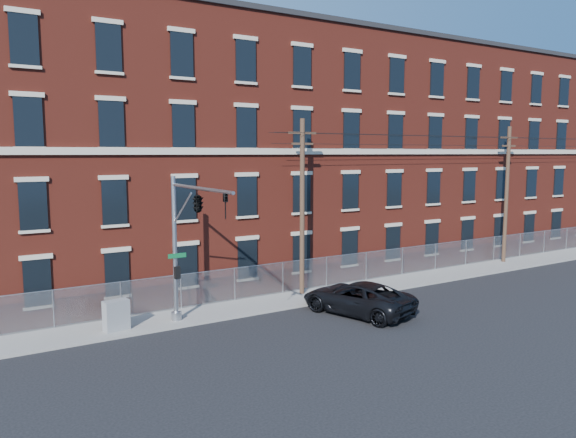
% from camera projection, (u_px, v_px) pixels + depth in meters
% --- Properties ---
extents(ground, '(140.00, 140.00, 0.00)m').
position_uv_depth(ground, '(331.00, 327.00, 26.19)').
color(ground, black).
rests_on(ground, ground).
extents(sidewalk, '(65.00, 3.00, 0.12)m').
position_uv_depth(sidewalk, '(433.00, 276.00, 36.64)').
color(sidewalk, gray).
rests_on(sidewalk, ground).
extents(mill_building, '(55.30, 14.32, 16.30)m').
position_uv_depth(mill_building, '(351.00, 154.00, 43.23)').
color(mill_building, maroon).
rests_on(mill_building, ground).
extents(chain_link_fence, '(59.06, 0.06, 1.85)m').
position_uv_depth(chain_link_fence, '(419.00, 258.00, 37.62)').
color(chain_link_fence, '#A5A8AD').
rests_on(chain_link_fence, ground).
extents(traffic_signal_mast, '(0.90, 6.75, 7.00)m').
position_uv_depth(traffic_signal_mast, '(192.00, 217.00, 24.28)').
color(traffic_signal_mast, '#9EA0A5').
rests_on(traffic_signal_mast, ground).
extents(utility_pole_near, '(1.80, 0.28, 10.00)m').
position_uv_depth(utility_pole_near, '(302.00, 204.00, 31.33)').
color(utility_pole_near, '#493224').
rests_on(utility_pole_near, ground).
extents(utility_pole_mid, '(1.80, 0.28, 10.00)m').
position_uv_depth(utility_pole_mid, '(507.00, 192.00, 40.67)').
color(utility_pole_mid, '#493224').
rests_on(utility_pole_mid, ground).
extents(overhead_wires, '(40.00, 0.62, 0.62)m').
position_uv_depth(overhead_wires, '(509.00, 140.00, 40.22)').
color(overhead_wires, black).
rests_on(overhead_wires, ground).
extents(pickup_truck, '(4.37, 6.49, 1.65)m').
position_uv_depth(pickup_truck, '(357.00, 298.00, 28.26)').
color(pickup_truck, black).
rests_on(pickup_truck, ground).
extents(utility_cabinet, '(1.20, 0.74, 1.40)m').
position_uv_depth(utility_cabinet, '(116.00, 315.00, 25.25)').
color(utility_cabinet, gray).
rests_on(utility_cabinet, sidewalk).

